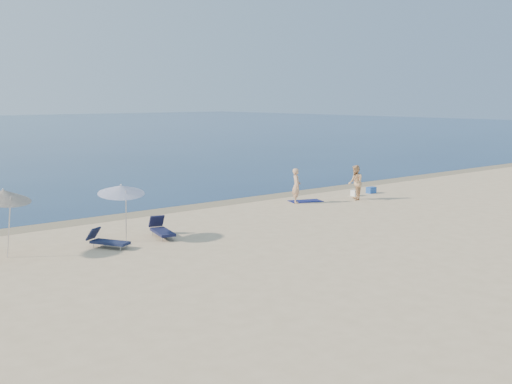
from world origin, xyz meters
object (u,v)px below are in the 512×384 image
blue_cooler (371,190)px  umbrella_near (121,189)px  person_left (296,186)px  person_right (356,183)px

blue_cooler → umbrella_near: umbrella_near is taller
person_left → umbrella_near: (-10.82, -2.06, 1.06)m
person_right → blue_cooler: person_right is taller
person_left → person_right: 3.30m
person_left → umbrella_near: bearing=136.9°
blue_cooler → umbrella_near: (-16.32, -1.82, 1.76)m
person_right → umbrella_near: (-13.89, -0.85, 1.03)m
blue_cooler → umbrella_near: 16.52m
person_left → blue_cooler: 5.55m
blue_cooler → person_left: bearing=-178.7°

